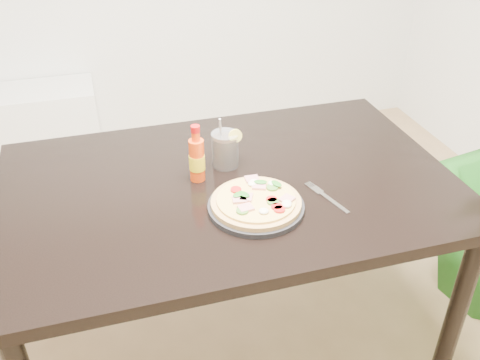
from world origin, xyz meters
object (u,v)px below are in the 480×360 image
object	(u,v)px
cola_cup	(225,150)
plate	(256,207)
pizza	(257,201)
hot_sauce_bottle	(197,159)
fork	(326,196)
dining_table	(229,203)

from	to	relation	value
cola_cup	plate	bearing A→B (deg)	-85.67
pizza	cola_cup	distance (m)	0.27
hot_sauce_bottle	fork	size ratio (longest dim) A/B	1.00
plate	hot_sauce_bottle	xyz separation A→B (m)	(-0.13, 0.20, 0.07)
hot_sauce_bottle	cola_cup	size ratio (longest dim) A/B	1.05
hot_sauce_bottle	pizza	bearing A→B (deg)	-57.83
dining_table	fork	distance (m)	0.31
pizza	hot_sauce_bottle	distance (m)	0.24
dining_table	hot_sauce_bottle	xyz separation A→B (m)	(-0.09, 0.04, 0.16)
hot_sauce_bottle	cola_cup	xyz separation A→B (m)	(0.11, 0.06, -0.02)
dining_table	cola_cup	xyz separation A→B (m)	(0.02, 0.10, 0.14)
dining_table	cola_cup	distance (m)	0.17
dining_table	pizza	size ratio (longest dim) A/B	5.39
dining_table	plate	xyz separation A→B (m)	(0.04, -0.16, 0.09)
cola_cup	fork	size ratio (longest dim) A/B	0.96
pizza	cola_cup	xyz separation A→B (m)	(-0.02, 0.26, 0.03)
plate	pizza	bearing A→B (deg)	14.46
pizza	fork	distance (m)	0.22
plate	hot_sauce_bottle	bearing A→B (deg)	121.62
pizza	plate	bearing A→B (deg)	-165.54
pizza	cola_cup	world-z (taller)	cola_cup
pizza	fork	world-z (taller)	pizza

